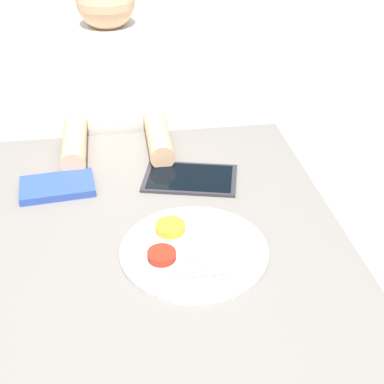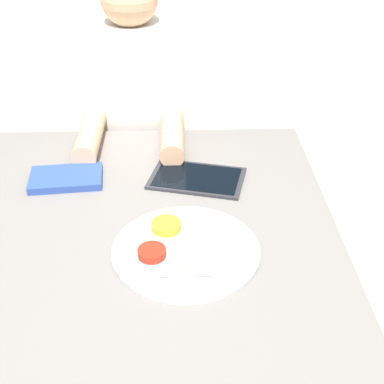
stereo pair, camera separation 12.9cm
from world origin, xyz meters
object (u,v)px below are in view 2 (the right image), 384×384
at_px(tablet_device, 197,178).
at_px(person_diner, 139,160).
at_px(thali_tray, 186,249).
at_px(red_notebook, 66,179).

xyz_separation_m(tablet_device, person_diner, (-0.19, 0.42, -0.18)).
distance_m(thali_tray, person_diner, 0.77).
distance_m(thali_tray, tablet_device, 0.31).
height_order(red_notebook, tablet_device, red_notebook).
relative_size(red_notebook, person_diner, 0.16).
bearing_deg(thali_tray, red_notebook, 135.68).
bearing_deg(tablet_device, person_diner, 114.07).
bearing_deg(person_diner, tablet_device, -65.93).
height_order(thali_tray, red_notebook, thali_tray).
height_order(thali_tray, tablet_device, thali_tray).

